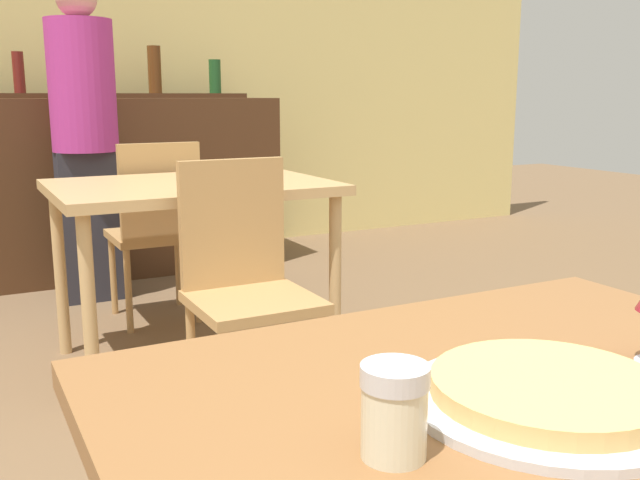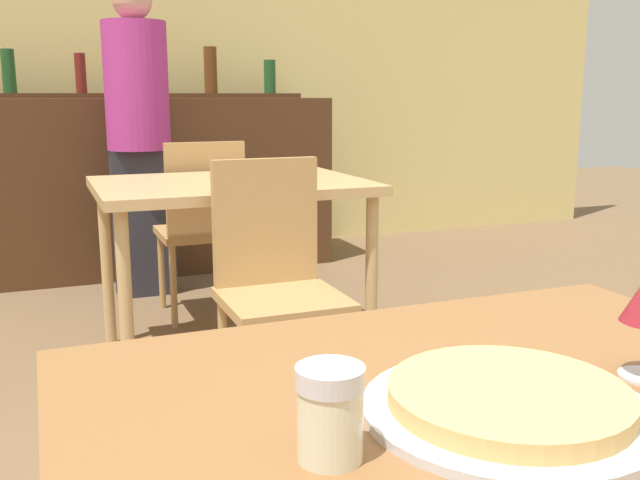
# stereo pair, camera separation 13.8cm
# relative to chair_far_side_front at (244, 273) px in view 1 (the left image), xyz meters

# --- Properties ---
(wall_back) EXTENTS (8.00, 0.05, 2.80)m
(wall_back) POSITION_rel_chair_far_side_front_xyz_m (-0.24, 2.81, 0.89)
(wall_back) COLOR #EAD684
(wall_back) RESTS_ON ground_plane
(dining_table_near) EXTENTS (1.05, 0.78, 0.73)m
(dining_table_near) POSITION_rel_chair_far_side_front_xyz_m (-0.24, -1.57, 0.14)
(dining_table_near) COLOR brown
(dining_table_near) RESTS_ON ground_plane
(dining_table_far) EXTENTS (1.09, 0.80, 0.76)m
(dining_table_far) POSITION_rel_chair_far_side_front_xyz_m (0.00, 0.57, 0.17)
(dining_table_far) COLOR tan
(dining_table_far) RESTS_ON ground_plane
(bar_counter) EXTENTS (2.60, 0.56, 1.09)m
(bar_counter) POSITION_rel_chair_far_side_front_xyz_m (-0.24, 2.30, 0.04)
(bar_counter) COLOR #4C2D19
(bar_counter) RESTS_ON ground_plane
(bar_back_shelf) EXTENTS (2.39, 0.24, 0.33)m
(bar_back_shelf) POSITION_rel_chair_far_side_front_xyz_m (-0.23, 2.44, 0.64)
(bar_back_shelf) COLOR #4C2D19
(bar_back_shelf) RESTS_ON bar_counter
(chair_far_side_front) EXTENTS (0.40, 0.40, 0.89)m
(chair_far_side_front) POSITION_rel_chair_far_side_front_xyz_m (0.00, 0.00, 0.00)
(chair_far_side_front) COLOR tan
(chair_far_side_front) RESTS_ON ground_plane
(chair_far_side_back) EXTENTS (0.40, 0.40, 0.89)m
(chair_far_side_back) POSITION_rel_chair_far_side_front_xyz_m (-0.00, 1.14, 0.00)
(chair_far_side_back) COLOR tan
(chair_far_side_back) RESTS_ON ground_plane
(pizza_tray) EXTENTS (0.35, 0.35, 0.04)m
(pizza_tray) POSITION_rel_chair_far_side_front_xyz_m (-0.24, -1.62, 0.24)
(pizza_tray) COLOR silver
(pizza_tray) RESTS_ON dining_table_near
(cheese_shaker) EXTENTS (0.07, 0.07, 0.10)m
(cheese_shaker) POSITION_rel_chair_far_side_front_xyz_m (-0.48, -1.64, 0.28)
(cheese_shaker) COLOR beige
(cheese_shaker) RESTS_ON dining_table_near
(person_standing) EXTENTS (0.34, 0.34, 1.70)m
(person_standing) POSITION_rel_chair_far_side_front_xyz_m (-0.21, 1.72, 0.42)
(person_standing) COLOR #2D2D38
(person_standing) RESTS_ON ground_plane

